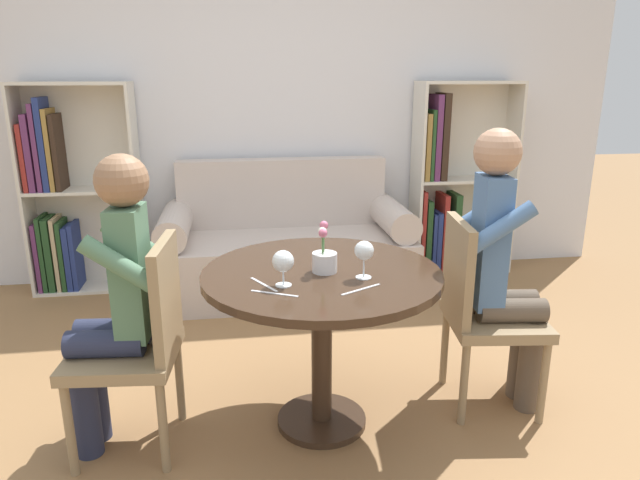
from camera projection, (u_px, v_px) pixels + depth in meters
ground_plane at (322, 422)px, 2.59m from camera, size 16.00×16.00×0.00m
back_wall at (279, 98)px, 4.21m from camera, size 5.20×0.05×2.70m
round_table at (322, 300)px, 2.42m from camera, size 1.01×1.01×0.73m
couch at (286, 249)px, 4.10m from camera, size 1.75×0.80×0.92m
bookshelf_left at (69, 196)px, 4.03m from camera, size 0.77×0.28×1.47m
bookshelf_right at (449, 188)px, 4.44m from camera, size 0.77×0.28×1.47m
chair_left at (140, 338)px, 2.30m from camera, size 0.46×0.46×0.90m
chair_right at (481, 306)px, 2.62m from camera, size 0.47×0.47×0.90m
person_left at (114, 300)px, 2.26m from camera, size 0.44×0.36×1.24m
person_right at (504, 266)px, 2.56m from camera, size 0.44×0.37×1.31m
wine_glass_left at (283, 262)px, 2.19m from camera, size 0.09×0.09×0.14m
wine_glass_right at (364, 252)px, 2.27m from camera, size 0.08×0.08×0.15m
flower_vase at (324, 258)px, 2.36m from camera, size 0.10×0.10×0.21m
knife_left_setting at (361, 289)px, 2.17m from camera, size 0.17×0.10×0.00m
fork_left_setting at (264, 285)px, 2.22m from camera, size 0.10×0.17×0.00m
knife_right_setting at (274, 293)px, 2.13m from camera, size 0.17×0.10×0.00m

